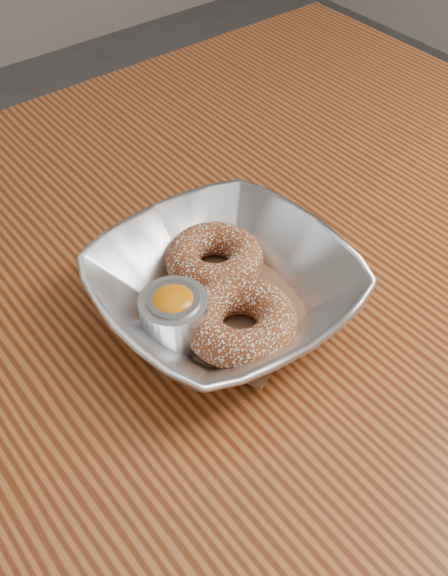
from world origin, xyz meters
TOP-DOWN VIEW (x-y plane):
  - table at (0.00, 0.00)m, footprint 1.20×0.80m
  - serving_bowl at (0.04, -0.07)m, footprint 0.23×0.23m
  - parchment at (0.04, -0.07)m, footprint 0.19×0.19m
  - donut_back at (0.06, -0.03)m, footprint 0.11×0.11m
  - donut_front at (0.03, -0.11)m, footprint 0.12×0.12m
  - ramekin at (-0.02, -0.07)m, footprint 0.06×0.06m

SIDE VIEW (x-z plane):
  - table at x=0.00m, z-range 0.28..1.03m
  - parchment at x=0.04m, z-range 0.76..0.76m
  - donut_back at x=0.06m, z-range 0.76..0.79m
  - donut_front at x=0.03m, z-range 0.76..0.80m
  - serving_bowl at x=0.04m, z-range 0.75..0.81m
  - ramekin at x=-0.02m, z-range 0.76..0.81m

